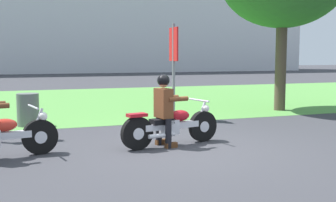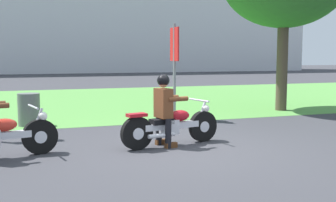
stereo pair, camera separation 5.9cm
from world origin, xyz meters
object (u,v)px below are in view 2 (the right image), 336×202
(rider_lead, at_px, (164,105))
(sign_banner, at_px, (174,56))
(trash_can, at_px, (29,110))
(motorcycle_lead, at_px, (172,126))

(rider_lead, relative_size, sign_banner, 0.53)
(rider_lead, relative_size, trash_can, 1.72)
(rider_lead, bearing_deg, sign_banner, 55.04)
(motorcycle_lead, relative_size, sign_banner, 0.81)
(rider_lead, distance_m, trash_can, 4.18)
(motorcycle_lead, bearing_deg, trash_can, 115.93)
(trash_can, relative_size, sign_banner, 0.31)
(motorcycle_lead, height_order, sign_banner, sign_banner)
(rider_lead, distance_m, sign_banner, 3.57)
(trash_can, bearing_deg, rider_lead, -54.56)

